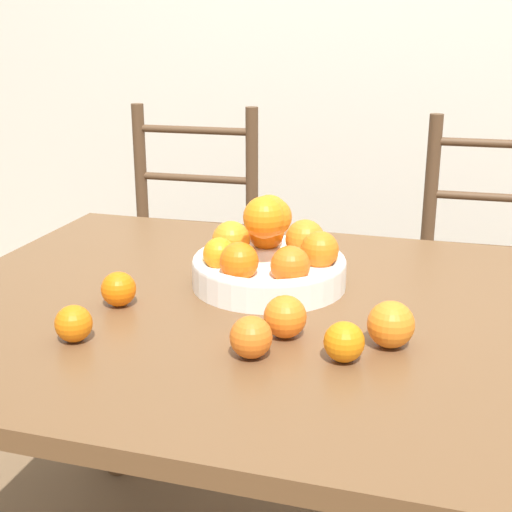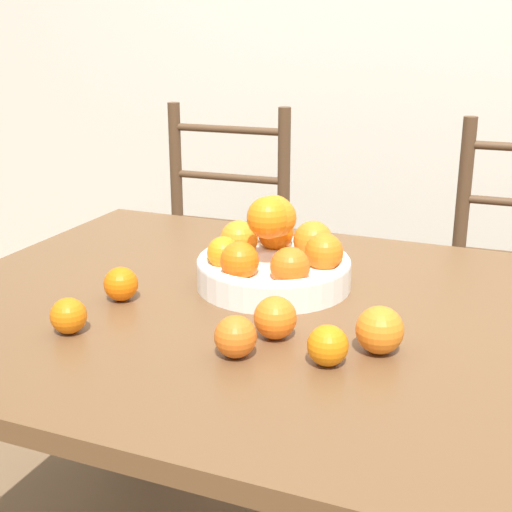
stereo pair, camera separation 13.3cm
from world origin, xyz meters
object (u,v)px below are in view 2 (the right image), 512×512
Objects in this scene: orange_loose_0 at (278,318)px; fruit_bowl at (274,258)px; orange_loose_1 at (121,284)px; orange_loose_5 at (235,337)px; orange_loose_3 at (68,316)px; chair_left at (214,279)px; orange_loose_2 at (380,330)px; orange_loose_4 at (328,345)px.

fruit_bowl is at bearing 112.48° from orange_loose_0.
orange_loose_5 is (0.30, -0.14, 0.00)m from orange_loose_1.
fruit_bowl is 0.33m from orange_loose_5.
fruit_bowl is at bearing 55.28° from orange_loose_3.
chair_left is at bearing 124.54° from fruit_bowl.
orange_loose_0 is at bearing -60.73° from chair_left.
chair_left reaches higher than orange_loose_1.
orange_loose_1 is 0.84× the size of orange_loose_2.
fruit_bowl is 0.35m from orange_loose_2.
orange_loose_1 is at bearing 166.27° from orange_loose_4.
orange_loose_4 is at bearing 11.22° from orange_loose_5.
orange_loose_4 is 1.23m from chair_left.
fruit_bowl is 0.31m from orange_loose_1.
chair_left is (-0.67, 0.98, -0.31)m from orange_loose_4.
orange_loose_2 is 1.21m from chair_left.
orange_loose_3 is 0.91× the size of orange_loose_5.
orange_loose_0 is 0.94× the size of orange_loose_2.
chair_left reaches higher than orange_loose_0.
fruit_bowl is 0.43m from orange_loose_3.
orange_loose_3 is (-0.34, -0.12, -0.01)m from orange_loose_0.
orange_loose_4 is (0.44, 0.05, 0.00)m from orange_loose_3.
orange_loose_1 is 1.01× the size of orange_loose_4.
fruit_bowl reaches higher than orange_loose_5.
chair_left reaches higher than orange_loose_2.
chair_left is (-0.23, 0.87, -0.32)m from orange_loose_1.
orange_loose_4 is (0.44, -0.11, -0.00)m from orange_loose_1.
orange_loose_0 is 0.34m from orange_loose_1.
orange_loose_1 is at bearing 176.08° from orange_loose_2.
chair_left is (-0.53, 1.00, -0.32)m from orange_loose_5.
orange_loose_2 is 1.25× the size of orange_loose_3.
orange_loose_0 is 1.17× the size of orange_loose_3.
orange_loose_5 reaches higher than orange_loose_3.
chair_left reaches higher than fruit_bowl.
orange_loose_3 is 0.45m from orange_loose_4.
fruit_bowl is at bearing 100.38° from orange_loose_5.
orange_loose_1 is 0.96× the size of orange_loose_5.
orange_loose_5 is at bearing -153.80° from orange_loose_2.
orange_loose_0 is 1.13× the size of orange_loose_4.
orange_loose_4 is 0.15m from orange_loose_5.
orange_loose_2 is at bearing 4.06° from orange_loose_0.
orange_loose_0 is 1.06× the size of orange_loose_5.
orange_loose_4 is at bearing -57.92° from chair_left.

